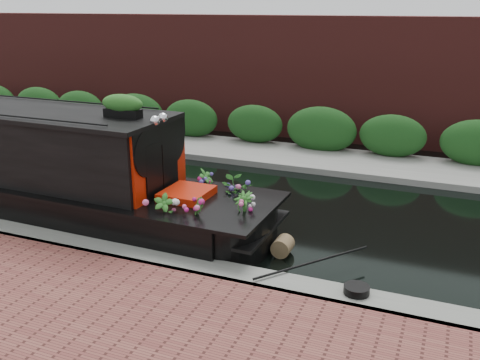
% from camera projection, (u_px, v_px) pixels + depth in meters
% --- Properties ---
extents(ground, '(80.00, 80.00, 0.00)m').
position_uv_depth(ground, '(177.00, 198.00, 12.61)').
color(ground, black).
rests_on(ground, ground).
extents(near_bank_coping, '(40.00, 0.60, 0.50)m').
position_uv_depth(near_bank_coping, '(90.00, 256.00, 9.71)').
color(near_bank_coping, slate).
rests_on(near_bank_coping, ground).
extents(far_bank_path, '(40.00, 2.40, 0.34)m').
position_uv_depth(far_bank_path, '(244.00, 154.00, 16.29)').
color(far_bank_path, gray).
rests_on(far_bank_path, ground).
extents(far_hedge, '(40.00, 1.10, 2.80)m').
position_uv_depth(far_hedge, '(255.00, 147.00, 17.08)').
color(far_hedge, '#184216').
rests_on(far_hedge, ground).
extents(far_brick_wall, '(40.00, 1.00, 8.00)m').
position_uv_depth(far_brick_wall, '(276.00, 133.00, 18.93)').
color(far_brick_wall, '#521E1C').
rests_on(far_brick_wall, ground).
extents(rope_fender, '(0.35, 0.38, 0.35)m').
position_uv_depth(rope_fender, '(283.00, 246.00, 9.69)').
color(rope_fender, brown).
rests_on(rope_fender, ground).
extents(coiled_mooring_rope, '(0.39, 0.39, 0.12)m').
position_uv_depth(coiled_mooring_rope, '(357.00, 290.00, 7.94)').
color(coiled_mooring_rope, black).
rests_on(coiled_mooring_rope, near_bank_coping).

